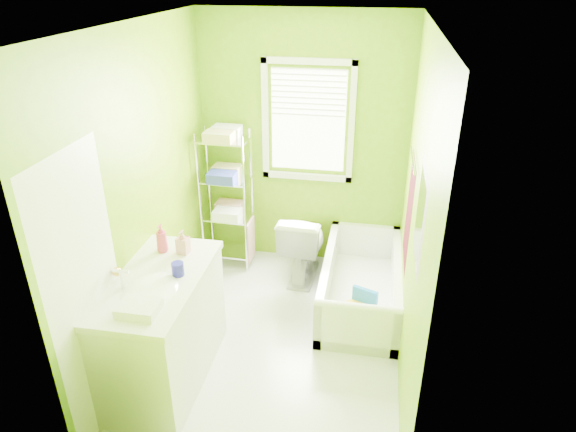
% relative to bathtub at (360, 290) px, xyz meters
% --- Properties ---
extents(ground, '(2.90, 2.90, 0.00)m').
position_rel_bathtub_xyz_m(ground, '(-0.69, -0.65, -0.16)').
color(ground, silver).
rests_on(ground, ground).
extents(room_envelope, '(2.14, 2.94, 2.62)m').
position_rel_bathtub_xyz_m(room_envelope, '(-0.69, -0.65, 1.39)').
color(room_envelope, '#669407').
rests_on(room_envelope, ground).
extents(window, '(0.92, 0.05, 1.22)m').
position_rel_bathtub_xyz_m(window, '(-0.64, 0.77, 1.46)').
color(window, white).
rests_on(window, ground).
extents(door, '(0.09, 0.80, 2.00)m').
position_rel_bathtub_xyz_m(door, '(-1.73, -1.65, 0.84)').
color(door, white).
rests_on(door, ground).
extents(right_wall_decor, '(0.04, 1.48, 1.17)m').
position_rel_bathtub_xyz_m(right_wall_decor, '(0.34, -0.67, 1.16)').
color(right_wall_decor, '#450710').
rests_on(right_wall_decor, ground).
extents(bathtub, '(0.72, 1.53, 0.50)m').
position_rel_bathtub_xyz_m(bathtub, '(0.00, 0.00, 0.00)').
color(bathtub, white).
rests_on(bathtub, ground).
extents(toilet, '(0.46, 0.76, 0.75)m').
position_rel_bathtub_xyz_m(toilet, '(-0.62, 0.39, 0.22)').
color(toilet, white).
rests_on(toilet, ground).
extents(vanity, '(0.63, 1.23, 1.15)m').
position_rel_bathtub_xyz_m(vanity, '(-1.44, -1.24, 0.33)').
color(vanity, silver).
rests_on(vanity, ground).
extents(wire_shelf_unit, '(0.51, 0.41, 1.51)m').
position_rel_bathtub_xyz_m(wire_shelf_unit, '(-1.43, 0.52, 0.76)').
color(wire_shelf_unit, silver).
rests_on(wire_shelf_unit, ground).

